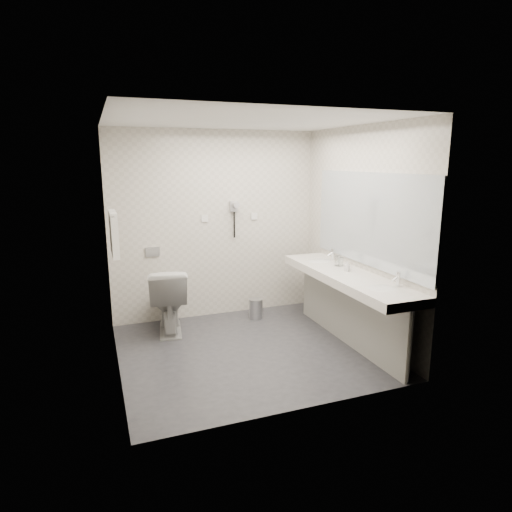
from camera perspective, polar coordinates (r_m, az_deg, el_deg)
name	(u,v)px	position (r m, az deg, el deg)	size (l,w,h in m)	color
floor	(248,350)	(5.10, -1.01, -12.07)	(2.80, 2.80, 0.00)	#2A2A30
ceiling	(247,120)	(4.66, -1.13, 17.16)	(2.80, 2.80, 0.00)	silver
wall_back	(216,225)	(5.95, -5.26, 3.98)	(2.80, 2.80, 0.00)	beige
wall_front	(302,269)	(3.55, 5.95, -1.69)	(2.80, 2.80, 0.00)	beige
wall_left	(111,251)	(4.47, -18.25, 0.64)	(2.60, 2.60, 0.00)	beige
wall_right	(359,234)	(5.35, 13.23, 2.77)	(2.60, 2.60, 0.00)	beige
vanity_counter	(347,277)	(5.13, 11.66, -2.69)	(0.55, 2.20, 0.10)	silver
vanity_panel	(347,312)	(5.27, 11.69, -7.14)	(0.03, 2.15, 0.75)	gray
vanity_post_near	(409,346)	(4.51, 19.17, -11.00)	(0.06, 0.06, 0.75)	silver
vanity_post_far	(308,288)	(6.14, 6.78, -4.16)	(0.06, 0.06, 0.75)	silver
mirror	(369,219)	(5.15, 14.43, 4.60)	(0.02, 2.20, 1.05)	#B2BCC6
basin_near	(382,289)	(4.61, 15.97, -4.19)	(0.40, 0.31, 0.05)	silver
basin_far	(319,262)	(5.67, 8.20, -0.78)	(0.40, 0.31, 0.05)	silver
faucet_near	(398,279)	(4.70, 17.95, -2.85)	(0.04, 0.04, 0.15)	silver
faucet_far	(333,254)	(5.74, 9.93, 0.25)	(0.04, 0.04, 0.15)	silver
soap_bottle_a	(347,266)	(5.18, 11.70, -1.31)	(0.05, 0.05, 0.12)	beige
soap_bottle_b	(347,266)	(5.25, 11.71, -1.26)	(0.07, 0.07, 0.09)	beige
glass_left	(341,262)	(5.42, 10.91, -0.74)	(0.06, 0.06, 0.11)	silver
glass_right	(338,261)	(5.43, 10.53, -0.62)	(0.07, 0.07, 0.12)	silver
toilet	(168,299)	(5.61, -11.27, -5.52)	(0.46, 0.81, 0.82)	silver
flush_plate	(153,252)	(5.82, -13.25, 0.53)	(0.18, 0.02, 0.12)	#B2B5BA
pedal_bin	(256,309)	(6.01, -0.03, -6.90)	(0.19, 0.19, 0.26)	#B2B5BA
bin_lid	(256,299)	(5.96, -0.03, -5.65)	(0.19, 0.19, 0.01)	#B2B5BA
towel_rail	(112,213)	(4.97, -18.20, 5.27)	(0.02, 0.02, 0.62)	silver
towel_near	(115,236)	(4.86, -17.84, 2.53)	(0.07, 0.24, 0.48)	white
towel_far	(113,232)	(5.13, -18.00, 3.01)	(0.07, 0.24, 0.48)	white
dryer_cradle	(234,206)	(5.96, -2.90, 6.46)	(0.10, 0.04, 0.14)	#9C9BA1
dryer_barrel	(235,204)	(5.89, -2.69, 6.68)	(0.08, 0.08, 0.14)	#9C9BA1
dryer_cord	(234,225)	(5.98, -2.83, 4.06)	(0.02, 0.02, 0.35)	black
switch_plate_a	(205,218)	(5.89, -6.66, 4.85)	(0.09, 0.02, 0.09)	silver
switch_plate_b	(254,216)	(6.09, -0.23, 5.18)	(0.09, 0.02, 0.09)	silver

